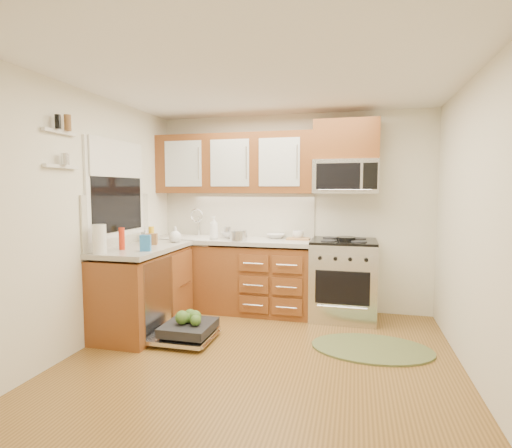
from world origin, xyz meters
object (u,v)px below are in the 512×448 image
(bowl_b, at_px, (232,235))
(dishwasher, at_px, (185,331))
(upper_cabinets, at_px, (234,164))
(cutting_board, at_px, (298,239))
(range, at_px, (343,279))
(sink, at_px, (192,247))
(rug, at_px, (372,348))
(bowl_a, at_px, (276,236))
(stock_pot, at_px, (238,236))
(skillet, at_px, (346,239))
(microwave, at_px, (345,177))
(cup, at_px, (298,235))
(paper_towel_roll, at_px, (99,239))

(bowl_b, bearing_deg, dishwasher, -96.28)
(upper_cabinets, relative_size, cutting_board, 7.26)
(cutting_board, bearing_deg, range, -10.22)
(dishwasher, distance_m, cutting_board, 1.78)
(upper_cabinets, height_order, sink, upper_cabinets)
(dishwasher, xyz_separation_m, rug, (1.85, 0.23, -0.09))
(bowl_a, bearing_deg, dishwasher, -117.73)
(upper_cabinets, distance_m, stock_pot, 0.96)
(skillet, bearing_deg, microwave, 98.59)
(dishwasher, height_order, cup, cup)
(upper_cabinets, height_order, cutting_board, upper_cabinets)
(bowl_a, bearing_deg, cup, -3.90)
(microwave, bearing_deg, paper_towel_roll, -145.45)
(stock_pot, relative_size, bowl_b, 0.81)
(microwave, height_order, skillet, microwave)
(paper_towel_roll, xyz_separation_m, cup, (1.71, 1.60, -0.09))
(rug, height_order, stock_pot, stock_pot)
(cutting_board, bearing_deg, sink, -175.39)
(stock_pot, xyz_separation_m, cutting_board, (0.69, 0.29, -0.05))
(sink, relative_size, rug, 0.53)
(paper_towel_roll, bearing_deg, range, 32.45)
(cutting_board, height_order, bowl_a, bowl_a)
(sink, bearing_deg, cup, 6.72)
(upper_cabinets, relative_size, sink, 3.31)
(bowl_a, height_order, cup, cup)
(sink, relative_size, cutting_board, 2.20)
(upper_cabinets, distance_m, cutting_board, 1.27)
(upper_cabinets, distance_m, bowl_b, 0.91)
(range, relative_size, sink, 1.53)
(cutting_board, xyz_separation_m, bowl_a, (-0.30, 0.07, 0.02))
(microwave, xyz_separation_m, bowl_a, (-0.86, 0.05, -0.75))
(cutting_board, bearing_deg, bowl_b, -176.56)
(stock_pot, xyz_separation_m, paper_towel_roll, (-1.03, -1.26, 0.08))
(cutting_board, height_order, cup, cup)
(paper_towel_roll, bearing_deg, cutting_board, 42.01)
(microwave, bearing_deg, cup, 176.95)
(stock_pot, bearing_deg, sink, 165.34)
(cutting_board, bearing_deg, paper_towel_roll, -137.99)
(dishwasher, distance_m, cup, 1.83)
(range, bearing_deg, bowl_a, 168.78)
(rug, relative_size, stock_pot, 5.44)
(dishwasher, height_order, rug, dishwasher)
(upper_cabinets, relative_size, dishwasher, 2.93)
(range, xyz_separation_m, rug, (0.31, -0.90, -0.46))
(dishwasher, bearing_deg, stock_pot, 72.87)
(rug, bearing_deg, range, 108.83)
(range, bearing_deg, paper_towel_roll, -147.55)
(upper_cabinets, relative_size, bowl_a, 8.82)
(paper_towel_roll, distance_m, bowl_a, 2.16)
(upper_cabinets, height_order, rug, upper_cabinets)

